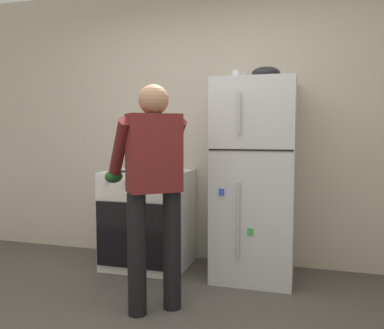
{
  "coord_description": "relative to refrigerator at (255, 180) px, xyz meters",
  "views": [
    {
      "loc": [
        0.89,
        -1.91,
        1.28
      ],
      "look_at": [
        -0.04,
        1.32,
        1.0
      ],
      "focal_mm": 37.4,
      "sensor_mm": 36.0,
      "label": 1
    }
  ],
  "objects": [
    {
      "name": "pepper_mill",
      "position": [
        -1.3,
        0.2,
        0.15
      ],
      "size": [
        0.05,
        0.05,
        0.19
      ],
      "primitive_type": "cylinder",
      "color": "brown",
      "rests_on": "stove_range"
    },
    {
      "name": "red_pot",
      "position": [
        -0.84,
        -0.05,
        0.12
      ],
      "size": [
        0.34,
        0.24,
        0.13
      ],
      "color": "#19479E",
      "rests_on": "stove_range"
    },
    {
      "name": "person_cook",
      "position": [
        -0.61,
        -0.88,
        0.1
      ],
      "size": [
        0.67,
        0.7,
        1.6
      ],
      "color": "black",
      "rests_on": "ground"
    },
    {
      "name": "kitchen_wall_back",
      "position": [
        -0.46,
        0.38,
        0.49
      ],
      "size": [
        6.0,
        0.1,
        2.7
      ],
      "primitive_type": "cube",
      "color": "beige",
      "rests_on": "ground"
    },
    {
      "name": "stove_range",
      "position": [
        -1.0,
        -0.01,
        -0.41
      ],
      "size": [
        0.76,
        0.67,
        0.91
      ],
      "color": "white",
      "rests_on": "ground"
    },
    {
      "name": "refrigerator",
      "position": [
        0.0,
        0.0,
        0.0
      ],
      "size": [
        0.68,
        0.72,
        1.72
      ],
      "color": "silver",
      "rests_on": "ground"
    },
    {
      "name": "coffee_mug",
      "position": [
        -0.18,
        0.05,
        0.91
      ],
      "size": [
        0.11,
        0.08,
        0.1
      ],
      "color": "silver",
      "rests_on": "refrigerator"
    },
    {
      "name": "mixing_bowl",
      "position": [
        0.08,
        0.0,
        0.91
      ],
      "size": [
        0.24,
        0.24,
        0.11
      ],
      "primitive_type": "ellipsoid",
      "color": "black",
      "rests_on": "refrigerator"
    }
  ]
}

